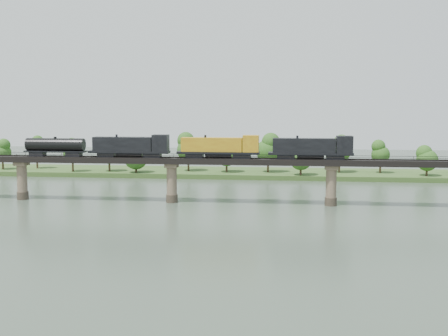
# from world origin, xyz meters

# --- Properties ---
(ground) EXTENTS (400.00, 400.00, 0.00)m
(ground) POSITION_xyz_m (0.00, 0.00, 0.00)
(ground) COLOR #344234
(ground) RESTS_ON ground
(far_bank) EXTENTS (300.00, 24.00, 1.60)m
(far_bank) POSITION_xyz_m (0.00, 85.00, 0.80)
(far_bank) COLOR #314E1F
(far_bank) RESTS_ON ground
(bridge) EXTENTS (236.00, 30.00, 11.50)m
(bridge) POSITION_xyz_m (0.00, 30.00, 5.46)
(bridge) COLOR #473A2D
(bridge) RESTS_ON ground
(bridge_superstructure) EXTENTS (220.00, 4.90, 0.75)m
(bridge_superstructure) POSITION_xyz_m (0.00, 30.00, 11.79)
(bridge_superstructure) COLOR black
(bridge_superstructure) RESTS_ON bridge
(far_treeline) EXTENTS (289.06, 17.54, 13.60)m
(far_treeline) POSITION_xyz_m (-8.21, 80.52, 8.83)
(far_treeline) COLOR #382619
(far_treeline) RESTS_ON far_bank
(freight_train) EXTENTS (83.87, 3.27, 5.77)m
(freight_train) POSITION_xyz_m (4.51, 30.00, 14.26)
(freight_train) COLOR black
(freight_train) RESTS_ON bridge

